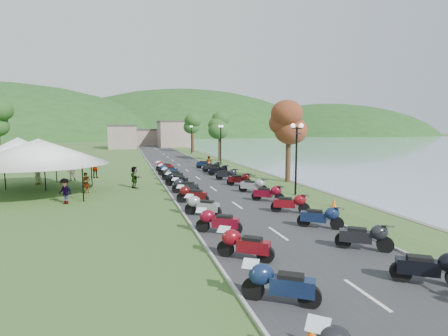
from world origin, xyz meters
TOP-DOWN VIEW (x-y plane):
  - road at (0.00, 40.00)m, footprint 7.00×120.00m
  - hills_backdrop at (0.00, 200.00)m, footprint 360.00×120.00m
  - far_building at (-2.00, 85.00)m, footprint 18.00×16.00m
  - moto_row_left at (-2.49, 15.63)m, footprint 2.60×38.30m
  - moto_row_right at (2.29, 19.54)m, footprint 2.60×33.39m
  - vendor_tent_main at (-12.34, 22.91)m, footprint 6.26×6.26m
  - vendor_tent_side at (-14.64, 26.91)m, footprint 4.50×4.50m
  - tree_lakeside at (7.16, 23.64)m, footprint 2.78×2.78m
  - pedestrian_a at (-9.31, 22.79)m, footprint 0.69×0.65m
  - pedestrian_b at (-11.21, 29.58)m, footprint 0.78×0.44m
  - pedestrian_c at (-10.24, 19.35)m, footprint 1.08×0.99m
  - traffic_cone_near at (-2.72, 2.33)m, footprint 0.34×0.34m

SIDE VIEW (x-z plane):
  - hills_backdrop at x=0.00m, z-range -38.00..38.00m
  - pedestrian_a at x=-9.31m, z-range -0.76..0.76m
  - pedestrian_b at x=-11.21m, z-range -0.79..0.79m
  - pedestrian_c at x=-10.24m, z-range -0.81..0.81m
  - road at x=0.00m, z-range 0.00..0.02m
  - traffic_cone_near at x=-2.72m, z-range 0.00..0.53m
  - moto_row_left at x=-2.49m, z-range 0.00..1.10m
  - moto_row_right at x=2.29m, z-range 0.00..1.10m
  - vendor_tent_main at x=-12.34m, z-range 0.00..4.00m
  - vendor_tent_side at x=-14.64m, z-range 0.00..4.00m
  - far_building at x=-2.00m, z-range 0.00..5.00m
  - tree_lakeside at x=7.16m, z-range 0.00..7.73m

